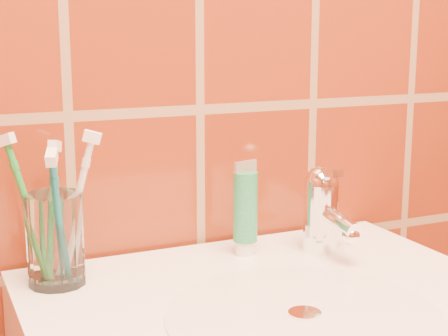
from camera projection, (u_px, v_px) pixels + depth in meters
name	position (u px, v px, depth m)	size (l,w,h in m)	color
glass_tumbler	(56.00, 239.00, 0.82)	(0.07, 0.07, 0.11)	white
toothpaste_tube	(245.00, 211.00, 0.93)	(0.04, 0.03, 0.13)	white
faucet	(323.00, 207.00, 0.94)	(0.05, 0.11, 0.12)	white
toothbrush_0	(52.00, 212.00, 0.83)	(0.04, 0.06, 0.18)	#1F773D
toothbrush_1	(30.00, 211.00, 0.81)	(0.06, 0.06, 0.19)	#217D30
toothbrush_2	(75.00, 208.00, 0.82)	(0.07, 0.04, 0.19)	silver
toothbrush_3	(59.00, 222.00, 0.78)	(0.04, 0.08, 0.18)	#0D6772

